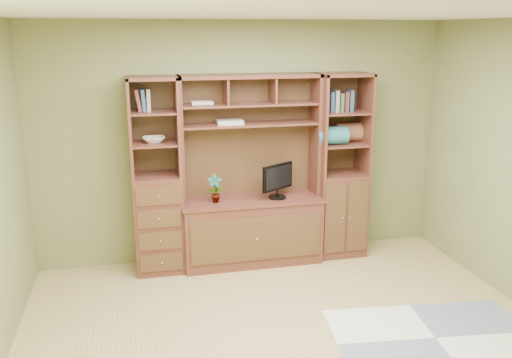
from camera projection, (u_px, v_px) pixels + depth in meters
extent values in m
cube|color=tan|center=(294.00, 347.00, 4.40)|extent=(4.60, 4.10, 0.04)
cube|color=white|center=(301.00, 13.00, 3.72)|extent=(4.60, 4.10, 0.04)
cube|color=olive|center=(243.00, 142.00, 5.94)|extent=(4.50, 0.04, 2.60)
cube|color=olive|center=(445.00, 335.00, 2.18)|extent=(4.50, 0.04, 2.60)
cube|color=#54281D|center=(252.00, 172.00, 5.77)|extent=(1.54, 0.53, 2.05)
cube|color=#54281D|center=(156.00, 177.00, 5.59)|extent=(0.50, 0.45, 2.05)
cube|color=#54281D|center=(340.00, 166.00, 6.03)|extent=(0.55, 0.45, 2.05)
cube|color=#ABB0B0|center=(435.00, 338.00, 4.52)|extent=(1.79, 1.30, 0.01)
cube|color=black|center=(278.00, 175.00, 5.81)|extent=(0.46, 0.38, 0.52)
imported|color=#AE563B|center=(215.00, 189.00, 5.69)|extent=(0.16, 0.11, 0.30)
cube|color=#BFB1A3|center=(230.00, 122.00, 5.67)|extent=(0.27, 0.20, 0.04)
imported|color=silver|center=(154.00, 140.00, 5.48)|extent=(0.23, 0.23, 0.06)
cube|color=#276669|center=(332.00, 136.00, 5.86)|extent=(0.34, 0.20, 0.20)
cube|color=brown|center=(351.00, 132.00, 6.04)|extent=(0.37, 0.20, 0.20)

